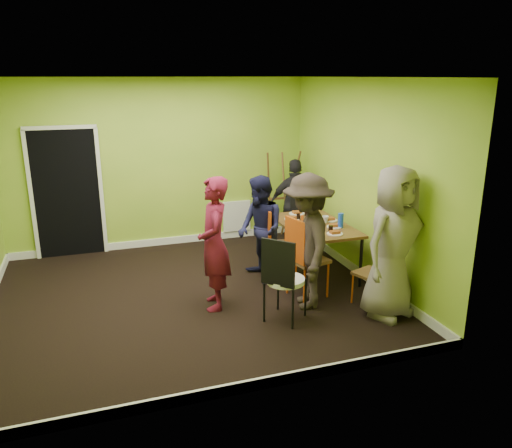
{
  "coord_description": "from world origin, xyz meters",
  "views": [
    {
      "loc": [
        -1.11,
        -6.04,
        2.82
      ],
      "look_at": [
        0.92,
        0.0,
        0.92
      ],
      "focal_mm": 35.0,
      "sensor_mm": 36.0,
      "label": 1
    }
  ],
  "objects_px": {
    "chair_front_end": "(376,269)",
    "chair_bentwood": "(283,276)",
    "easel": "(282,196)",
    "person_back_end": "(295,204)",
    "person_left_far": "(260,229)",
    "person_left_near": "(307,242)",
    "chair_left_near": "(303,253)",
    "thermos": "(312,217)",
    "person_front_end": "(393,243)",
    "dining_table": "(314,228)",
    "person_standing": "(214,244)",
    "chair_left_far": "(275,239)",
    "orange_bottle": "(302,218)",
    "blue_bottle": "(341,220)",
    "chair_back_end": "(302,213)"
  },
  "relations": [
    {
      "from": "chair_bentwood",
      "to": "chair_left_far",
      "type": "bearing_deg",
      "value": 120.43
    },
    {
      "from": "person_left_far",
      "to": "blue_bottle",
      "type": "bearing_deg",
      "value": 70.49
    },
    {
      "from": "blue_bottle",
      "to": "chair_front_end",
      "type": "bearing_deg",
      "value": -90.83
    },
    {
      "from": "thermos",
      "to": "person_left_near",
      "type": "relative_size",
      "value": 0.12
    },
    {
      "from": "chair_bentwood",
      "to": "easel",
      "type": "distance_m",
      "value": 3.16
    },
    {
      "from": "person_left_far",
      "to": "chair_bentwood",
      "type": "bearing_deg",
      "value": -13.59
    },
    {
      "from": "chair_front_end",
      "to": "chair_bentwood",
      "type": "xyz_separation_m",
      "value": [
        -1.26,
        -0.02,
        0.08
      ]
    },
    {
      "from": "dining_table",
      "to": "chair_left_near",
      "type": "xyz_separation_m",
      "value": [
        -0.51,
        -0.73,
        -0.09
      ]
    },
    {
      "from": "easel",
      "to": "thermos",
      "type": "xyz_separation_m",
      "value": [
        -0.15,
        -1.6,
        0.07
      ]
    },
    {
      "from": "chair_back_end",
      "to": "orange_bottle",
      "type": "height_order",
      "value": "chair_back_end"
    },
    {
      "from": "chair_back_end",
      "to": "orange_bottle",
      "type": "distance_m",
      "value": 0.82
    },
    {
      "from": "chair_left_near",
      "to": "chair_front_end",
      "type": "height_order",
      "value": "chair_left_near"
    },
    {
      "from": "blue_bottle",
      "to": "easel",
      "type": "bearing_deg",
      "value": 94.25
    },
    {
      "from": "dining_table",
      "to": "blue_bottle",
      "type": "relative_size",
      "value": 7.2
    },
    {
      "from": "chair_left_far",
      "to": "chair_back_end",
      "type": "height_order",
      "value": "chair_left_far"
    },
    {
      "from": "chair_left_far",
      "to": "easel",
      "type": "xyz_separation_m",
      "value": [
        0.74,
        1.65,
        0.2
      ]
    },
    {
      "from": "chair_front_end",
      "to": "orange_bottle",
      "type": "relative_size",
      "value": 11.91
    },
    {
      "from": "person_standing",
      "to": "person_back_end",
      "type": "bearing_deg",
      "value": 143.89
    },
    {
      "from": "person_left_near",
      "to": "thermos",
      "type": "bearing_deg",
      "value": 166.28
    },
    {
      "from": "chair_left_near",
      "to": "person_back_end",
      "type": "distance_m",
      "value": 2.03
    },
    {
      "from": "easel",
      "to": "person_back_end",
      "type": "distance_m",
      "value": 0.48
    },
    {
      "from": "dining_table",
      "to": "chair_bentwood",
      "type": "distance_m",
      "value": 1.65
    },
    {
      "from": "blue_bottle",
      "to": "person_back_end",
      "type": "xyz_separation_m",
      "value": [
        -0.08,
        1.44,
        -0.1
      ]
    },
    {
      "from": "dining_table",
      "to": "chair_front_end",
      "type": "bearing_deg",
      "value": -78.56
    },
    {
      "from": "dining_table",
      "to": "person_back_end",
      "type": "height_order",
      "value": "person_back_end"
    },
    {
      "from": "easel",
      "to": "blue_bottle",
      "type": "relative_size",
      "value": 7.61
    },
    {
      "from": "chair_left_near",
      "to": "dining_table",
      "type": "bearing_deg",
      "value": 132.65
    },
    {
      "from": "dining_table",
      "to": "person_left_near",
      "type": "height_order",
      "value": "person_left_near"
    },
    {
      "from": "chair_left_near",
      "to": "chair_front_end",
      "type": "bearing_deg",
      "value": 41.67
    },
    {
      "from": "thermos",
      "to": "person_front_end",
      "type": "distance_m",
      "value": 1.62
    },
    {
      "from": "chair_back_end",
      "to": "person_left_near",
      "type": "height_order",
      "value": "person_left_near"
    },
    {
      "from": "orange_bottle",
      "to": "person_left_far",
      "type": "height_order",
      "value": "person_left_far"
    },
    {
      "from": "chair_left_near",
      "to": "person_back_end",
      "type": "xyz_separation_m",
      "value": [
        0.7,
        1.9,
        0.14
      ]
    },
    {
      "from": "dining_table",
      "to": "chair_left_near",
      "type": "relative_size",
      "value": 1.38
    },
    {
      "from": "chair_left_near",
      "to": "thermos",
      "type": "relative_size",
      "value": 5.39
    },
    {
      "from": "chair_bentwood",
      "to": "person_back_end",
      "type": "height_order",
      "value": "person_back_end"
    },
    {
      "from": "chair_left_far",
      "to": "person_standing",
      "type": "bearing_deg",
      "value": -51.2
    },
    {
      "from": "chair_front_end",
      "to": "person_standing",
      "type": "height_order",
      "value": "person_standing"
    },
    {
      "from": "blue_bottle",
      "to": "chair_back_end",
      "type": "bearing_deg",
      "value": 91.88
    },
    {
      "from": "dining_table",
      "to": "chair_bentwood",
      "type": "height_order",
      "value": "chair_bentwood"
    },
    {
      "from": "thermos",
      "to": "blue_bottle",
      "type": "distance_m",
      "value": 0.44
    },
    {
      "from": "chair_bentwood",
      "to": "person_front_end",
      "type": "relative_size",
      "value": 0.57
    },
    {
      "from": "person_front_end",
      "to": "person_left_far",
      "type": "bearing_deg",
      "value": 105.88
    },
    {
      "from": "person_standing",
      "to": "person_front_end",
      "type": "height_order",
      "value": "person_front_end"
    },
    {
      "from": "dining_table",
      "to": "blue_bottle",
      "type": "height_order",
      "value": "blue_bottle"
    },
    {
      "from": "person_standing",
      "to": "person_back_end",
      "type": "height_order",
      "value": "person_standing"
    },
    {
      "from": "person_left_far",
      "to": "person_left_near",
      "type": "distance_m",
      "value": 1.01
    },
    {
      "from": "chair_left_far",
      "to": "orange_bottle",
      "type": "xyz_separation_m",
      "value": [
        0.52,
        0.24,
        0.21
      ]
    },
    {
      "from": "dining_table",
      "to": "chair_left_near",
      "type": "height_order",
      "value": "chair_left_near"
    },
    {
      "from": "person_back_end",
      "to": "chair_back_end",
      "type": "bearing_deg",
      "value": 115.47
    }
  ]
}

